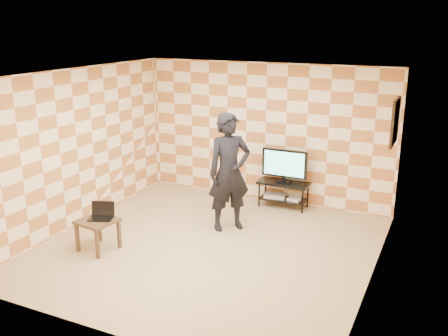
{
  "coord_description": "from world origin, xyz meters",
  "views": [
    {
      "loc": [
        3.3,
        -6.42,
        3.45
      ],
      "look_at": [
        0.0,
        0.6,
        1.15
      ],
      "focal_mm": 40.0,
      "sensor_mm": 36.0,
      "label": 1
    }
  ],
  "objects_px": {
    "tv_stand": "(284,189)",
    "tv": "(284,164)",
    "side_table": "(98,225)",
    "person": "(229,172)"
  },
  "relations": [
    {
      "from": "tv",
      "to": "person",
      "type": "bearing_deg",
      "value": -110.73
    },
    {
      "from": "tv",
      "to": "side_table",
      "type": "height_order",
      "value": "tv"
    },
    {
      "from": "tv",
      "to": "person",
      "type": "height_order",
      "value": "person"
    },
    {
      "from": "tv_stand",
      "to": "side_table",
      "type": "distance_m",
      "value": 3.62
    },
    {
      "from": "tv_stand",
      "to": "tv",
      "type": "distance_m",
      "value": 0.49
    },
    {
      "from": "person",
      "to": "side_table",
      "type": "bearing_deg",
      "value": -176.35
    },
    {
      "from": "tv_stand",
      "to": "person",
      "type": "height_order",
      "value": "person"
    },
    {
      "from": "tv_stand",
      "to": "tv",
      "type": "height_order",
      "value": "tv"
    },
    {
      "from": "tv_stand",
      "to": "tv",
      "type": "bearing_deg",
      "value": -89.74
    },
    {
      "from": "tv_stand",
      "to": "tv",
      "type": "xyz_separation_m",
      "value": [
        0.0,
        -0.0,
        0.49
      ]
    }
  ]
}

